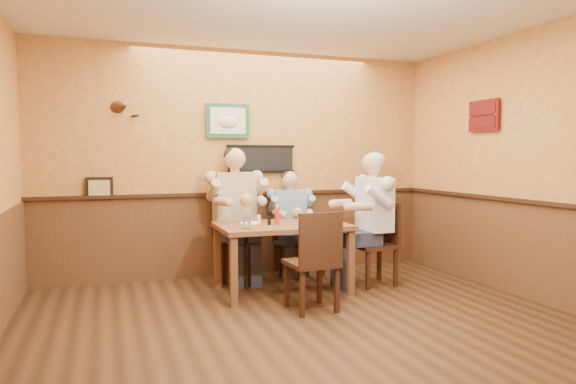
{
  "coord_description": "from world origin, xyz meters",
  "views": [
    {
      "loc": [
        -1.64,
        -3.75,
        1.49
      ],
      "look_at": [
        0.22,
        1.45,
        1.1
      ],
      "focal_mm": 32.0,
      "sensor_mm": 36.0,
      "label": 1
    }
  ],
  "objects_px": {
    "dining_table": "(282,232)",
    "diner_blue_polo": "(290,228)",
    "hot_sauce_bottle": "(277,215)",
    "chair_right_end": "(374,244)",
    "diner_tan_shirt": "(235,221)",
    "pepper_shaker": "(269,221)",
    "diner_white_elder": "(374,226)",
    "water_glass_mid": "(301,220)",
    "cola_tumbler": "(323,220)",
    "chair_back_left": "(235,238)",
    "chair_back_right": "(290,241)",
    "chair_near_side": "(311,260)",
    "salt_shaker": "(259,219)",
    "water_glass_left": "(247,223)"
  },
  "relations": [
    {
      "from": "dining_table",
      "to": "diner_blue_polo",
      "type": "xyz_separation_m",
      "value": [
        0.37,
        0.79,
        -0.07
      ]
    },
    {
      "from": "dining_table",
      "to": "hot_sauce_bottle",
      "type": "relative_size",
      "value": 6.99
    },
    {
      "from": "hot_sauce_bottle",
      "to": "chair_right_end",
      "type": "bearing_deg",
      "value": -1.55
    },
    {
      "from": "diner_tan_shirt",
      "to": "chair_right_end",
      "type": "bearing_deg",
      "value": -31.26
    },
    {
      "from": "diner_blue_polo",
      "to": "pepper_shaker",
      "type": "height_order",
      "value": "diner_blue_polo"
    },
    {
      "from": "diner_white_elder",
      "to": "water_glass_mid",
      "type": "bearing_deg",
      "value": -82.86
    },
    {
      "from": "cola_tumbler",
      "to": "diner_white_elder",
      "type": "bearing_deg",
      "value": 14.07
    },
    {
      "from": "chair_back_left",
      "to": "diner_tan_shirt",
      "type": "distance_m",
      "value": 0.21
    },
    {
      "from": "chair_back_right",
      "to": "chair_near_side",
      "type": "distance_m",
      "value": 1.56
    },
    {
      "from": "dining_table",
      "to": "chair_back_right",
      "type": "distance_m",
      "value": 0.91
    },
    {
      "from": "diner_white_elder",
      "to": "salt_shaker",
      "type": "bearing_deg",
      "value": -98.43
    },
    {
      "from": "diner_blue_polo",
      "to": "dining_table",
      "type": "bearing_deg",
      "value": -108.61
    },
    {
      "from": "diner_tan_shirt",
      "to": "diner_blue_polo",
      "type": "xyz_separation_m",
      "value": [
        0.73,
        0.07,
        -0.13
      ]
    },
    {
      "from": "hot_sauce_bottle",
      "to": "salt_shaker",
      "type": "bearing_deg",
      "value": 139.16
    },
    {
      "from": "diner_tan_shirt",
      "to": "pepper_shaker",
      "type": "bearing_deg",
      "value": -77.87
    },
    {
      "from": "chair_right_end",
      "to": "salt_shaker",
      "type": "relative_size",
      "value": 10.07
    },
    {
      "from": "chair_back_right",
      "to": "water_glass_mid",
      "type": "distance_m",
      "value": 1.1
    },
    {
      "from": "chair_back_right",
      "to": "water_glass_left",
      "type": "height_order",
      "value": "water_glass_left"
    },
    {
      "from": "chair_near_side",
      "to": "diner_white_elder",
      "type": "bearing_deg",
      "value": -151.62
    },
    {
      "from": "diner_white_elder",
      "to": "salt_shaker",
      "type": "distance_m",
      "value": 1.35
    },
    {
      "from": "chair_back_left",
      "to": "diner_tan_shirt",
      "type": "xyz_separation_m",
      "value": [
        -0.0,
        0.0,
        0.21
      ]
    },
    {
      "from": "diner_tan_shirt",
      "to": "diner_white_elder",
      "type": "relative_size",
      "value": 1.04
    },
    {
      "from": "diner_tan_shirt",
      "to": "hot_sauce_bottle",
      "type": "distance_m",
      "value": 0.83
    },
    {
      "from": "chair_back_right",
      "to": "salt_shaker",
      "type": "relative_size",
      "value": 8.57
    },
    {
      "from": "chair_back_left",
      "to": "water_glass_left",
      "type": "distance_m",
      "value": 1.02
    },
    {
      "from": "chair_back_right",
      "to": "pepper_shaker",
      "type": "bearing_deg",
      "value": -116.23
    },
    {
      "from": "diner_blue_polo",
      "to": "water_glass_mid",
      "type": "relative_size",
      "value": 9.35
    },
    {
      "from": "dining_table",
      "to": "salt_shaker",
      "type": "relative_size",
      "value": 14.67
    },
    {
      "from": "salt_shaker",
      "to": "water_glass_left",
      "type": "bearing_deg",
      "value": -123.78
    },
    {
      "from": "dining_table",
      "to": "hot_sauce_bottle",
      "type": "xyz_separation_m",
      "value": [
        -0.07,
        -0.04,
        0.19
      ]
    },
    {
      "from": "chair_back_right",
      "to": "water_glass_mid",
      "type": "relative_size",
      "value": 6.54
    },
    {
      "from": "salt_shaker",
      "to": "water_glass_mid",
      "type": "bearing_deg",
      "value": -39.39
    },
    {
      "from": "diner_blue_polo",
      "to": "water_glass_left",
      "type": "xyz_separation_m",
      "value": [
        -0.84,
        -1.04,
        0.23
      ]
    },
    {
      "from": "chair_back_right",
      "to": "diner_white_elder",
      "type": "distance_m",
      "value": 1.16
    },
    {
      "from": "chair_near_side",
      "to": "water_glass_mid",
      "type": "xyz_separation_m",
      "value": [
        0.1,
        0.53,
        0.33
      ]
    },
    {
      "from": "chair_right_end",
      "to": "salt_shaker",
      "type": "bearing_deg",
      "value": -98.43
    },
    {
      "from": "chair_back_left",
      "to": "water_glass_left",
      "type": "bearing_deg",
      "value": -98.95
    },
    {
      "from": "dining_table",
      "to": "diner_blue_polo",
      "type": "bearing_deg",
      "value": 64.74
    },
    {
      "from": "pepper_shaker",
      "to": "diner_white_elder",
      "type": "bearing_deg",
      "value": -1.91
    },
    {
      "from": "diner_blue_polo",
      "to": "diner_white_elder",
      "type": "distance_m",
      "value": 1.13
    },
    {
      "from": "salt_shaker",
      "to": "pepper_shaker",
      "type": "xyz_separation_m",
      "value": [
        0.08,
        -0.13,
        -0.0
      ]
    },
    {
      "from": "dining_table",
      "to": "chair_back_right",
      "type": "xyz_separation_m",
      "value": [
        0.37,
        0.79,
        -0.25
      ]
    },
    {
      "from": "diner_blue_polo",
      "to": "salt_shaker",
      "type": "height_order",
      "value": "diner_blue_polo"
    },
    {
      "from": "diner_white_elder",
      "to": "water_glass_left",
      "type": "xyz_separation_m",
      "value": [
        -1.56,
        -0.17,
        0.12
      ]
    },
    {
      "from": "dining_table",
      "to": "chair_near_side",
      "type": "height_order",
      "value": "chair_near_side"
    },
    {
      "from": "water_glass_left",
      "to": "cola_tumbler",
      "type": "distance_m",
      "value": 0.84
    },
    {
      "from": "water_glass_mid",
      "to": "diner_white_elder",
      "type": "bearing_deg",
      "value": 8.26
    },
    {
      "from": "diner_tan_shirt",
      "to": "cola_tumbler",
      "type": "bearing_deg",
      "value": -55.82
    },
    {
      "from": "diner_tan_shirt",
      "to": "cola_tumbler",
      "type": "distance_m",
      "value": 1.22
    },
    {
      "from": "chair_back_right",
      "to": "diner_white_elder",
      "type": "relative_size",
      "value": 0.6
    }
  ]
}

